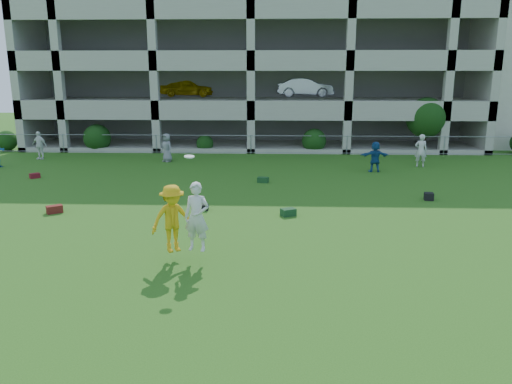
{
  "coord_description": "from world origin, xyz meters",
  "views": [
    {
      "loc": [
        1.57,
        -12.12,
        5.07
      ],
      "look_at": [
        0.96,
        3.0,
        1.4
      ],
      "focal_mm": 35.0,
      "sensor_mm": 36.0,
      "label": 1
    }
  ],
  "objects_px": {
    "bystander_c": "(167,148)",
    "parking_garage": "(256,59)",
    "bystander_e": "(421,151)",
    "bystander_d": "(375,157)",
    "crate_d": "(429,196)",
    "frisbee_contest": "(179,218)",
    "bystander_b": "(39,145)"
  },
  "relations": [
    {
      "from": "bystander_b",
      "to": "crate_d",
      "type": "distance_m",
      "value": 22.0
    },
    {
      "from": "frisbee_contest",
      "to": "bystander_d",
      "type": "bearing_deg",
      "value": 59.02
    },
    {
      "from": "bystander_e",
      "to": "crate_d",
      "type": "height_order",
      "value": "bystander_e"
    },
    {
      "from": "bystander_c",
      "to": "bystander_d",
      "type": "height_order",
      "value": "bystander_c"
    },
    {
      "from": "frisbee_contest",
      "to": "bystander_c",
      "type": "bearing_deg",
      "value": 103.43
    },
    {
      "from": "bystander_d",
      "to": "frisbee_contest",
      "type": "relative_size",
      "value": 0.6
    },
    {
      "from": "bystander_b",
      "to": "parking_garage",
      "type": "xyz_separation_m",
      "value": [
        12.36,
        11.18,
        5.18
      ]
    },
    {
      "from": "bystander_b",
      "to": "bystander_d",
      "type": "distance_m",
      "value": 19.29
    },
    {
      "from": "bystander_e",
      "to": "parking_garage",
      "type": "distance_m",
      "value": 16.64
    },
    {
      "from": "bystander_d",
      "to": "frisbee_contest",
      "type": "distance_m",
      "value": 14.97
    },
    {
      "from": "bystander_d",
      "to": "bystander_e",
      "type": "height_order",
      "value": "bystander_e"
    },
    {
      "from": "crate_d",
      "to": "parking_garage",
      "type": "distance_m",
      "value": 22.27
    },
    {
      "from": "bystander_b",
      "to": "parking_garage",
      "type": "bearing_deg",
      "value": 56.67
    },
    {
      "from": "bystander_c",
      "to": "parking_garage",
      "type": "xyz_separation_m",
      "value": [
        4.68,
        11.68,
        5.2
      ]
    },
    {
      "from": "bystander_e",
      "to": "parking_garage",
      "type": "bearing_deg",
      "value": -43.06
    },
    {
      "from": "crate_d",
      "to": "frisbee_contest",
      "type": "bearing_deg",
      "value": -141.39
    },
    {
      "from": "bystander_b",
      "to": "bystander_c",
      "type": "bearing_deg",
      "value": 10.84
    },
    {
      "from": "parking_garage",
      "to": "crate_d",
      "type": "bearing_deg",
      "value": -68.79
    },
    {
      "from": "bystander_c",
      "to": "frisbee_contest",
      "type": "relative_size",
      "value": 0.61
    },
    {
      "from": "bystander_b",
      "to": "bystander_d",
      "type": "xyz_separation_m",
      "value": [
        19.05,
        -3.03,
        -0.04
      ]
    },
    {
      "from": "parking_garage",
      "to": "bystander_c",
      "type": "bearing_deg",
      "value": -111.86
    },
    {
      "from": "bystander_c",
      "to": "bystander_d",
      "type": "distance_m",
      "value": 11.65
    },
    {
      "from": "bystander_b",
      "to": "crate_d",
      "type": "relative_size",
      "value": 4.74
    },
    {
      "from": "bystander_b",
      "to": "frisbee_contest",
      "type": "distance_m",
      "value": 19.51
    },
    {
      "from": "crate_d",
      "to": "frisbee_contest",
      "type": "distance_m",
      "value": 11.3
    },
    {
      "from": "bystander_d",
      "to": "crate_d",
      "type": "xyz_separation_m",
      "value": [
        1.08,
        -5.81,
        -0.64
      ]
    },
    {
      "from": "bystander_b",
      "to": "bystander_e",
      "type": "distance_m",
      "value": 21.84
    },
    {
      "from": "bystander_b",
      "to": "bystander_d",
      "type": "relative_size",
      "value": 1.05
    },
    {
      "from": "crate_d",
      "to": "frisbee_contest",
      "type": "height_order",
      "value": "frisbee_contest"
    },
    {
      "from": "crate_d",
      "to": "parking_garage",
      "type": "height_order",
      "value": "parking_garage"
    },
    {
      "from": "bystander_e",
      "to": "bystander_c",
      "type": "bearing_deg",
      "value": 6.16
    },
    {
      "from": "parking_garage",
      "to": "bystander_b",
      "type": "bearing_deg",
      "value": -137.87
    }
  ]
}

